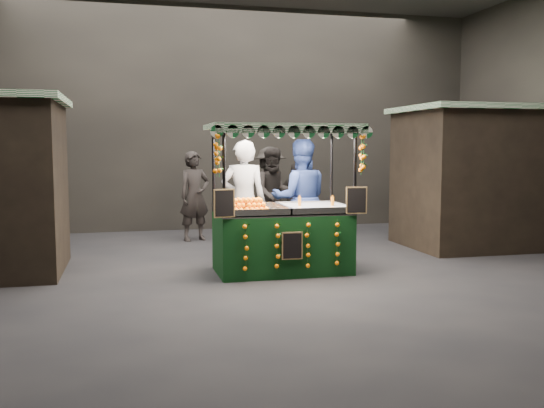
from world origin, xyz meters
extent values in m
plane|color=black|center=(0.00, 0.00, 0.00)|extent=(12.00, 12.00, 0.00)
cube|color=black|center=(0.00, 5.00, 2.50)|extent=(12.00, 0.10, 5.00)
cube|color=black|center=(0.00, -5.00, 2.50)|extent=(12.00, 0.10, 5.00)
cube|color=black|center=(4.40, 1.50, 1.25)|extent=(2.80, 2.00, 2.50)
cube|color=#115022|center=(4.40, 1.50, 2.55)|extent=(3.00, 2.20, 0.10)
cube|color=black|center=(0.17, 0.11, 0.44)|extent=(1.94, 1.06, 0.88)
cube|color=#ACAEB3|center=(0.17, 0.11, 0.90)|extent=(1.94, 1.06, 0.04)
cylinder|color=black|center=(-0.77, -0.40, 1.06)|extent=(0.04, 0.04, 2.12)
cylinder|color=black|center=(1.12, -0.40, 1.06)|extent=(0.04, 0.04, 2.12)
cylinder|color=black|center=(-0.77, 0.61, 1.06)|extent=(0.04, 0.04, 2.12)
cylinder|color=black|center=(1.12, 0.61, 1.06)|extent=(0.04, 0.04, 2.12)
cube|color=#115022|center=(0.17, 0.11, 2.15)|extent=(2.16, 1.28, 0.07)
cube|color=silver|center=(0.70, 0.11, 0.95)|extent=(0.86, 0.95, 0.07)
cube|color=black|center=(-0.78, -0.45, 1.10)|extent=(0.30, 0.08, 0.39)
cube|color=black|center=(1.13, -0.45, 1.10)|extent=(0.30, 0.08, 0.39)
cube|color=black|center=(0.17, -0.46, 0.49)|extent=(0.30, 0.02, 0.39)
imported|color=gray|center=(-0.23, 0.99, 0.99)|extent=(0.80, 0.60, 1.97)
imported|color=navy|center=(0.76, 1.16, 0.99)|extent=(1.07, 0.89, 1.99)
imported|color=black|center=(-0.75, 3.41, 0.89)|extent=(0.75, 0.63, 1.77)
imported|color=black|center=(0.84, 3.22, 0.92)|extent=(0.90, 0.71, 1.85)
imported|color=#282320|center=(1.42, 3.67, 0.76)|extent=(0.97, 0.64, 1.53)
imported|color=#292521|center=(0.93, 4.00, 0.93)|extent=(1.17, 1.39, 1.86)
camera|label=1|loc=(-2.04, -8.36, 1.86)|focal=39.25mm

